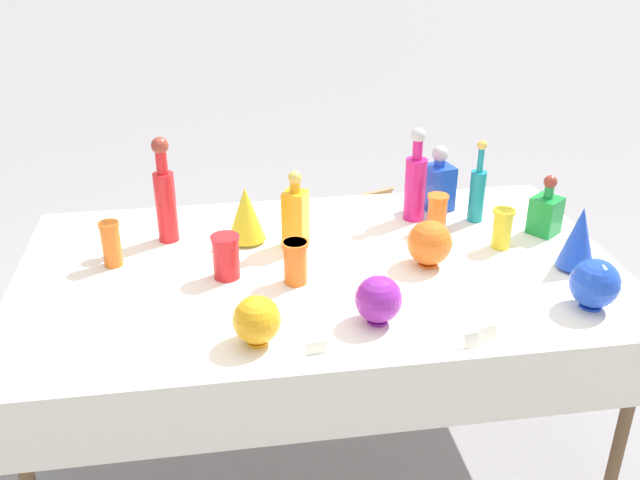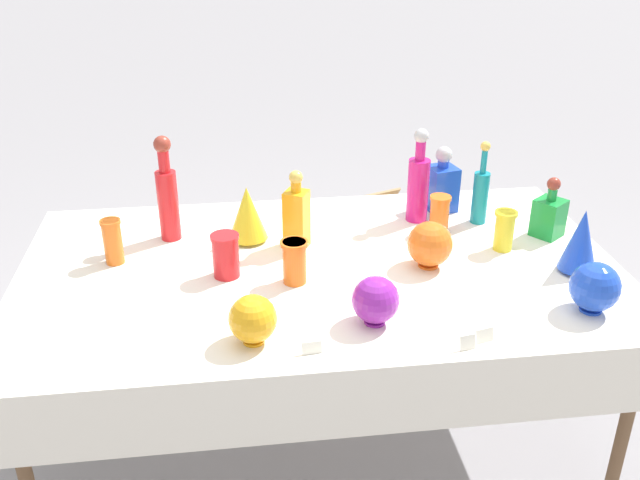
% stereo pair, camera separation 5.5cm
% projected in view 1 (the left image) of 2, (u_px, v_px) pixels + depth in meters
% --- Properties ---
extents(ground_plane, '(40.00, 40.00, 0.00)m').
position_uv_depth(ground_plane, '(320.00, 434.00, 2.82)').
color(ground_plane, gray).
extents(display_table, '(2.08, 1.20, 0.76)m').
position_uv_depth(display_table, '(321.00, 281.00, 2.47)').
color(display_table, white).
rests_on(display_table, ground).
extents(tall_bottle_0, '(0.08, 0.08, 0.40)m').
position_uv_depth(tall_bottle_0, '(165.00, 196.00, 2.58)').
color(tall_bottle_0, red).
rests_on(tall_bottle_0, display_table).
extents(tall_bottle_1, '(0.06, 0.06, 0.33)m').
position_uv_depth(tall_bottle_1, '(477.00, 191.00, 2.76)').
color(tall_bottle_1, teal).
rests_on(tall_bottle_1, display_table).
extents(tall_bottle_2, '(0.08, 0.08, 0.37)m').
position_uv_depth(tall_bottle_2, '(415.00, 183.00, 2.76)').
color(tall_bottle_2, '#C61972').
rests_on(tall_bottle_2, display_table).
extents(square_decanter_0, '(0.11, 0.11, 0.30)m').
position_uv_depth(square_decanter_0, '(295.00, 215.00, 2.55)').
color(square_decanter_0, orange).
rests_on(square_decanter_0, display_table).
extents(square_decanter_1, '(0.13, 0.13, 0.27)m').
position_uv_depth(square_decanter_1, '(438.00, 183.00, 2.87)').
color(square_decanter_1, blue).
rests_on(square_decanter_1, display_table).
extents(square_decanter_2, '(0.14, 0.14, 0.23)m').
position_uv_depth(square_decanter_2, '(546.00, 212.00, 2.68)').
color(square_decanter_2, '#198C38').
rests_on(square_decanter_2, display_table).
extents(slender_vase_0, '(0.08, 0.08, 0.15)m').
position_uv_depth(slender_vase_0, '(502.00, 227.00, 2.57)').
color(slender_vase_0, yellow).
rests_on(slender_vase_0, display_table).
extents(slender_vase_1, '(0.10, 0.10, 0.15)m').
position_uv_depth(slender_vase_1, '(226.00, 255.00, 2.37)').
color(slender_vase_1, red).
rests_on(slender_vase_1, display_table).
extents(slender_vase_2, '(0.09, 0.09, 0.15)m').
position_uv_depth(slender_vase_2, '(295.00, 260.00, 2.34)').
color(slender_vase_2, orange).
rests_on(slender_vase_2, display_table).
extents(slender_vase_3, '(0.07, 0.07, 0.16)m').
position_uv_depth(slender_vase_3, '(111.00, 242.00, 2.45)').
color(slender_vase_3, orange).
rests_on(slender_vase_3, display_table).
extents(slender_vase_4, '(0.08, 0.08, 0.15)m').
position_uv_depth(slender_vase_4, '(437.00, 211.00, 2.70)').
color(slender_vase_4, orange).
rests_on(slender_vase_4, display_table).
extents(fluted_vase_0, '(0.14, 0.14, 0.21)m').
position_uv_depth(fluted_vase_0, '(246.00, 214.00, 2.60)').
color(fluted_vase_0, yellow).
rests_on(fluted_vase_0, display_table).
extents(fluted_vase_1, '(0.13, 0.13, 0.23)m').
position_uv_depth(fluted_vase_1, '(579.00, 237.00, 2.41)').
color(fluted_vase_1, blue).
rests_on(fluted_vase_1, display_table).
extents(round_bowl_0, '(0.15, 0.15, 0.16)m').
position_uv_depth(round_bowl_0, '(595.00, 283.00, 2.20)').
color(round_bowl_0, blue).
rests_on(round_bowl_0, display_table).
extents(round_bowl_1, '(0.16, 0.16, 0.16)m').
position_uv_depth(round_bowl_1, '(429.00, 243.00, 2.45)').
color(round_bowl_1, orange).
rests_on(round_bowl_1, display_table).
extents(round_bowl_2, '(0.14, 0.14, 0.15)m').
position_uv_depth(round_bowl_2, '(257.00, 320.00, 2.03)').
color(round_bowl_2, orange).
rests_on(round_bowl_2, display_table).
extents(round_bowl_3, '(0.14, 0.14, 0.15)m').
position_uv_depth(round_bowl_3, '(378.00, 299.00, 2.12)').
color(round_bowl_3, purple).
rests_on(round_bowl_3, display_table).
extents(price_tag_left, '(0.06, 0.03, 0.04)m').
position_uv_depth(price_tag_left, '(488.00, 333.00, 2.07)').
color(price_tag_left, white).
rests_on(price_tag_left, display_table).
extents(price_tag_center, '(0.06, 0.02, 0.04)m').
position_uv_depth(price_tag_center, '(316.00, 348.00, 2.01)').
color(price_tag_center, white).
rests_on(price_tag_center, display_table).
extents(price_tag_right, '(0.05, 0.02, 0.05)m').
position_uv_depth(price_tag_right, '(471.00, 340.00, 2.03)').
color(price_tag_right, white).
rests_on(price_tag_right, display_table).
extents(cardboard_box_behind_left, '(0.62, 0.49, 0.45)m').
position_uv_depth(cardboard_box_behind_left, '(356.00, 245.00, 3.89)').
color(cardboard_box_behind_left, tan).
rests_on(cardboard_box_behind_left, ground).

